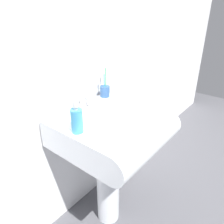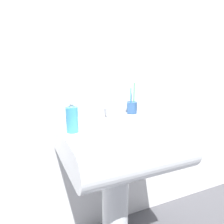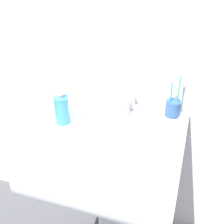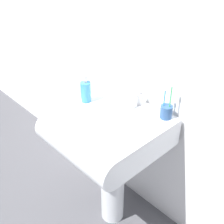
# 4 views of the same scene
# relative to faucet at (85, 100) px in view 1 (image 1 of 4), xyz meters

# --- Properties ---
(ground_plane) EXTENTS (6.00, 6.00, 0.00)m
(ground_plane) POSITION_rel_faucet_xyz_m (-0.02, -0.20, -0.90)
(ground_plane) COLOR #4C4C51
(ground_plane) RESTS_ON ground
(wall_back) EXTENTS (5.00, 0.05, 2.40)m
(wall_back) POSITION_rel_faucet_xyz_m (-0.02, 0.10, 0.30)
(wall_back) COLOR white
(wall_back) RESTS_ON ground
(sink_pedestal) EXTENTS (0.16, 0.16, 0.68)m
(sink_pedestal) POSITION_rel_faucet_xyz_m (-0.02, -0.20, -0.56)
(sink_pedestal) COLOR white
(sink_pedestal) RESTS_ON ground
(sink_basin) EXTENTS (0.59, 0.60, 0.17)m
(sink_basin) POSITION_rel_faucet_xyz_m (-0.02, -0.26, -0.13)
(sink_basin) COLOR white
(sink_basin) RESTS_ON sink_pedestal
(faucet) EXTENTS (0.05, 0.14, 0.09)m
(faucet) POSITION_rel_faucet_xyz_m (0.00, 0.00, 0.00)
(faucet) COLOR silver
(faucet) RESTS_ON sink_basin
(toothbrush_cup) EXTENTS (0.07, 0.07, 0.22)m
(toothbrush_cup) POSITION_rel_faucet_xyz_m (0.20, 0.01, -0.00)
(toothbrush_cup) COLOR #2D5184
(toothbrush_cup) RESTS_ON sink_basin
(soap_bottle) EXTENTS (0.06, 0.06, 0.18)m
(soap_bottle) POSITION_rel_faucet_xyz_m (-0.25, -0.19, 0.03)
(soap_bottle) COLOR #3F99CC
(soap_bottle) RESTS_ON sink_basin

